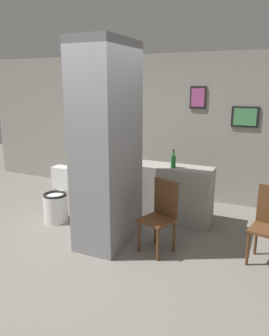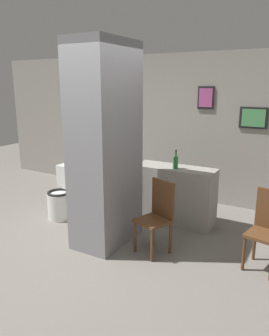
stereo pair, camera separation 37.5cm
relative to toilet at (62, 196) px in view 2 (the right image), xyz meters
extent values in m
plane|color=slate|center=(0.99, -0.77, -0.34)|extent=(14.00, 14.00, 0.00)
cube|color=gray|center=(0.99, 1.86, 0.96)|extent=(8.00, 0.06, 2.60)
cube|color=black|center=(-0.61, 1.81, 1.36)|extent=(0.36, 0.02, 0.48)
cube|color=#E0CC4C|center=(-0.61, 1.80, 1.36)|extent=(0.30, 0.01, 0.39)
cube|color=black|center=(2.49, 1.81, 1.21)|extent=(0.44, 0.02, 0.34)
cube|color=#4C9959|center=(2.49, 1.80, 1.21)|extent=(0.36, 0.01, 0.28)
cube|color=black|center=(1.69, 1.81, 1.51)|extent=(0.28, 0.02, 0.38)
cube|color=#B24C8C|center=(1.69, 1.80, 1.51)|extent=(0.23, 0.01, 0.31)
cube|color=gray|center=(1.07, -0.30, 0.96)|extent=(0.57, 0.95, 2.60)
cylinder|color=black|center=(0.77, -0.49, 1.21)|extent=(0.03, 0.40, 0.40)
cylinder|color=red|center=(0.75, -0.49, 1.21)|extent=(0.01, 0.07, 0.07)
cube|color=gray|center=(1.62, 0.72, 0.09)|extent=(1.22, 0.44, 0.87)
cylinder|color=white|center=(0.00, -0.07, -0.14)|extent=(0.37, 0.37, 0.42)
torus|color=black|center=(0.00, -0.07, 0.09)|extent=(0.36, 0.36, 0.04)
cube|color=white|center=(0.00, 0.17, 0.27)|extent=(0.33, 0.20, 0.40)
cylinder|color=brown|center=(1.57, -0.41, -0.14)|extent=(0.04, 0.04, 0.41)
cylinder|color=brown|center=(1.86, -0.52, -0.14)|extent=(0.04, 0.04, 0.41)
cylinder|color=brown|center=(1.68, -0.12, -0.14)|extent=(0.04, 0.04, 0.41)
cylinder|color=brown|center=(1.97, -0.23, -0.14)|extent=(0.04, 0.04, 0.41)
cube|color=brown|center=(1.77, -0.32, 0.09)|extent=(0.47, 0.47, 0.04)
cube|color=brown|center=(1.83, -0.16, 0.34)|extent=(0.36, 0.16, 0.47)
cylinder|color=brown|center=(2.85, -0.17, -0.14)|extent=(0.04, 0.04, 0.41)
cylinder|color=brown|center=(2.92, 0.13, -0.14)|extent=(0.04, 0.04, 0.41)
cube|color=brown|center=(3.04, -0.05, 0.09)|extent=(0.43, 0.43, 0.04)
torus|color=black|center=(0.05, 0.66, -0.01)|extent=(0.67, 0.04, 0.67)
torus|color=black|center=(1.13, 0.66, -0.01)|extent=(0.67, 0.04, 0.67)
cylinder|color=#194C8C|center=(0.59, 0.66, 0.17)|extent=(1.00, 0.04, 0.04)
cylinder|color=#194C8C|center=(0.32, 0.66, 0.17)|extent=(0.03, 0.03, 0.35)
cylinder|color=#194C8C|center=(1.08, 0.66, 0.17)|extent=(0.03, 0.03, 0.32)
cube|color=black|center=(0.32, 0.66, 0.36)|extent=(0.16, 0.06, 0.04)
cylinder|color=#262626|center=(1.08, 0.66, 0.33)|extent=(0.03, 0.42, 0.03)
cylinder|color=#267233|center=(1.65, 0.64, 0.62)|extent=(0.08, 0.08, 0.18)
cylinder|color=#267233|center=(1.65, 0.64, 0.75)|extent=(0.03, 0.03, 0.08)
sphere|color=#333333|center=(1.65, 0.64, 0.79)|extent=(0.03, 0.03, 0.03)
camera|label=1|loc=(3.10, -3.88, 1.73)|focal=35.00mm
camera|label=2|loc=(3.43, -3.70, 1.73)|focal=35.00mm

